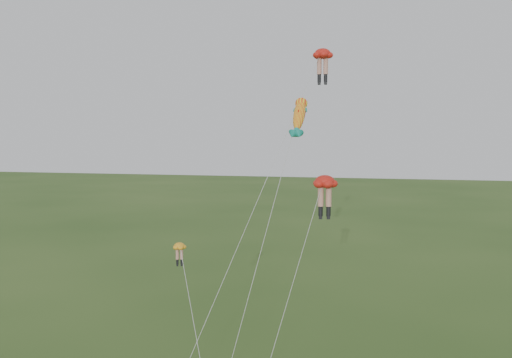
# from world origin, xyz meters

# --- Properties ---
(legs_kite_red_high) EXTENTS (8.26, 10.95, 21.19)m
(legs_kite_red_high) POSITION_xyz_m (4.55, 8.79, 20.31)
(legs_kite_red_high) COLOR red
(legs_kite_red_high) RESTS_ON ground
(legs_kite_red_mid) EXTENTS (4.21, 4.66, 12.35)m
(legs_kite_red_mid) POSITION_xyz_m (5.58, 1.96, 11.61)
(legs_kite_red_mid) COLOR red
(legs_kite_red_mid) RESTS_ON ground
(legs_kite_yellow) EXTENTS (3.78, 5.05, 7.59)m
(legs_kite_yellow) POSITION_xyz_m (-4.05, 1.97, 6.89)
(legs_kite_yellow) COLOR orange
(legs_kite_yellow) RESTS_ON ground
(fish_kite) EXTENTS (4.16, 7.11, 17.71)m
(fish_kite) POSITION_xyz_m (3.52, 4.94, 16.18)
(fish_kite) COLOR yellow
(fish_kite) RESTS_ON ground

